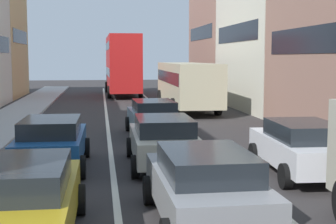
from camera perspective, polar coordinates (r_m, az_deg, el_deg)
The scene contains 11 objects.
lane_stripe_left at distance 22.89m, azimuth -6.96°, elevation -1.86°, with size 0.16×60.00×0.01m, color silver.
lane_stripe_right at distance 23.18m, azimuth 1.47°, elevation -1.71°, with size 0.16×60.00×0.01m, color silver.
building_row_right at distance 28.13m, azimuth 17.43°, elevation 8.45°, with size 7.20×43.90×9.93m.
sedan_centre_lane_second at distance 9.61m, azimuth 4.25°, elevation -8.40°, with size 2.09×4.32×1.49m.
wagon_left_lane_second at distance 9.00m, azimuth -16.63°, elevation -9.68°, with size 2.09×4.32×1.49m.
hatchback_centre_lane_third at distance 14.69m, azimuth -0.55°, elevation -3.25°, with size 2.11×4.32×1.49m.
sedan_left_lane_third at distance 14.80m, azimuth -13.29°, elevation -3.34°, with size 2.11×4.33×1.49m.
coupe_centre_lane_fourth at distance 20.41m, azimuth -1.71°, elevation -0.56°, with size 2.16×4.35×1.49m.
sedan_right_lane_behind_truck at distance 14.13m, azimuth 15.20°, elevation -3.85°, with size 2.22×4.38×1.49m.
bus_mid_queue_primary at distance 30.65m, azimuth 2.20°, elevation 3.53°, with size 2.87×10.52×2.90m.
bus_far_queue_secondary at distance 42.65m, azimuth -5.30°, elevation 5.73°, with size 2.90×10.53×5.06m.
Camera 1 is at (-2.01, -2.66, 3.23)m, focal length 52.72 mm.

